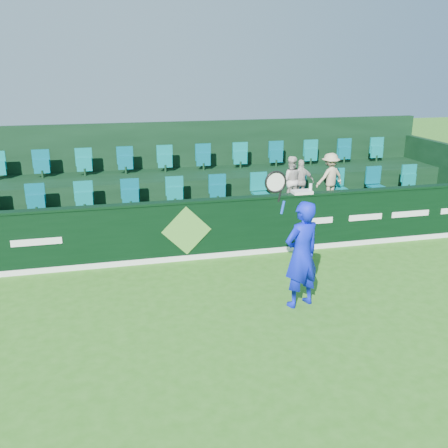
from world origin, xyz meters
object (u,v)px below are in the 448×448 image
object	(u,v)px
spectator_right	(330,177)
towel	(302,192)
spectator_middle	(301,182)
tennis_player	(301,254)
drinks_bottle	(311,188)
spectator_left	(290,180)

from	to	relation	value
spectator_right	towel	distance (m)	1.65
spectator_middle	spectator_right	bearing A→B (deg)	-167.87
tennis_player	spectator_middle	xyz separation A→B (m)	(1.51, 3.81, 0.37)
towel	spectator_right	bearing A→B (deg)	42.81
spectator_right	drinks_bottle	bearing A→B (deg)	32.54
spectator_middle	drinks_bottle	size ratio (longest dim) A/B	5.03
spectator_left	towel	size ratio (longest dim) A/B	2.68
spectator_middle	drinks_bottle	bearing A→B (deg)	91.07
tennis_player	drinks_bottle	xyz separation A→B (m)	(1.29, 2.69, 0.48)
spectator_right	towel	size ratio (longest dim) A/B	2.76
spectator_right	spectator_left	bearing A→B (deg)	-15.66
tennis_player	spectator_left	bearing A→B (deg)	72.16
spectator_left	spectator_middle	xyz separation A→B (m)	(0.28, 0.00, -0.05)
drinks_bottle	spectator_middle	bearing A→B (deg)	78.94
spectator_middle	towel	bearing A→B (deg)	81.29
spectator_middle	drinks_bottle	distance (m)	1.15
spectator_right	towel	xyz separation A→B (m)	(-1.21, -1.12, -0.04)
spectator_left	drinks_bottle	xyz separation A→B (m)	(0.06, -1.12, 0.06)
spectator_left	drinks_bottle	distance (m)	1.12
tennis_player	spectator_right	distance (m)	4.47
towel	tennis_player	bearing A→B (deg)	-111.87
tennis_player	spectator_middle	bearing A→B (deg)	68.43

